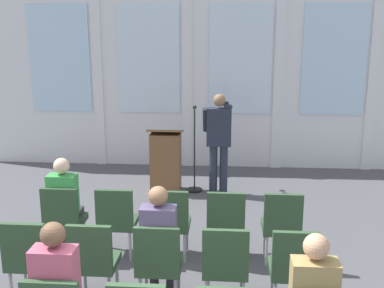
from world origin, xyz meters
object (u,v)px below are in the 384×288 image
audience_r0_c0 (65,200)px  mic_stand (195,173)px  chair_r0_c2 (171,219)px  chair_r1_c0 (29,256)px  chair_r1_c1 (93,258)px  chair_r1_c3 (225,262)px  lectern (166,161)px  chair_r0_c0 (64,216)px  audience_r1_c2 (159,239)px  chair_r1_c4 (293,265)px  speaker (219,136)px  chair_r0_c1 (117,218)px  chair_r1_c2 (159,260)px  chair_r0_c3 (226,221)px  chair_r0_c4 (282,223)px

audience_r0_c0 → mic_stand: bearing=59.7°
chair_r0_c2 → chair_r1_c0: (-1.36, -1.07, 0.00)m
chair_r1_c1 → chair_r1_c3: 1.36m
lectern → chair_r1_c0: lectern is taller
chair_r0_c0 → audience_r1_c2: (1.36, -0.99, 0.19)m
audience_r0_c0 → chair_r1_c4: audience_r0_c0 is taller
speaker → chair_r0_c1: size_ratio=1.88×
audience_r0_c0 → chair_r1_c2: (1.36, -1.15, -0.18)m
chair_r0_c0 → chair_r0_c1: size_ratio=1.00×
speaker → chair_r0_c0: speaker is taller
chair_r0_c0 → chair_r0_c1: bearing=0.0°
chair_r0_c3 → chair_r1_c3: bearing=-90.0°
chair_r1_c0 → speaker: bearing=62.1°
chair_r1_c2 → chair_r1_c4: same height
audience_r0_c0 → chair_r1_c3: 2.35m
audience_r1_c2 → chair_r0_c1: bearing=124.6°
chair_r0_c1 → chair_r0_c2: (0.68, 0.00, 0.00)m
speaker → chair_r1_c2: (-0.54, -3.60, -0.49)m
chair_r0_c1 → chair_r1_c4: (2.04, -1.07, 0.00)m
chair_r0_c0 → chair_r0_c2: bearing=0.0°
chair_r0_c2 → chair_r1_c2: bearing=-90.0°
chair_r1_c4 → chair_r0_c1: bearing=152.4°
chair_r0_c0 → audience_r0_c0: size_ratio=0.73×
speaker → chair_r1_c1: 3.83m
chair_r0_c0 → chair_r0_c2: (1.36, 0.00, 0.00)m
speaker → chair_r0_c2: speaker is taller
lectern → audience_r0_c0: (-0.97, -2.52, 0.16)m
chair_r0_c0 → chair_r1_c4: (2.72, -1.07, 0.00)m
chair_r0_c4 → chair_r1_c4: same height
chair_r0_c2 → chair_r1_c0: 1.73m
chair_r1_c1 → chair_r1_c2: bearing=0.0°
mic_stand → chair_r0_c0: mic_stand is taller
chair_r0_c1 → lectern: bearing=83.8°
chair_r1_c1 → chair_r0_c3: bearing=38.1°
audience_r1_c2 → audience_r0_c0: bearing=141.9°
mic_stand → chair_r1_c2: size_ratio=1.65×
chair_r0_c4 → lectern: bearing=124.0°
chair_r0_c1 → chair_r1_c0: same height
chair_r1_c2 → chair_r1_c4: 1.36m
chair_r0_c0 → audience_r0_c0: (0.00, 0.08, 0.18)m
audience_r0_c0 → chair_r1_c4: size_ratio=1.36×
chair_r0_c0 → chair_r1_c0: bearing=-90.0°
speaker → audience_r1_c2: (-0.54, -3.52, -0.30)m
speaker → mic_stand: speaker is taller
chair_r0_c4 → chair_r1_c2: size_ratio=1.00×
chair_r0_c4 → chair_r1_c2: bearing=-141.9°
mic_stand → chair_r1_c4: 3.89m
chair_r1_c2 → chair_r1_c0: bearing=180.0°
chair_r1_c2 → chair_r1_c3: bearing=0.0°
chair_r0_c3 → chair_r1_c3: (0.00, -1.07, 0.00)m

